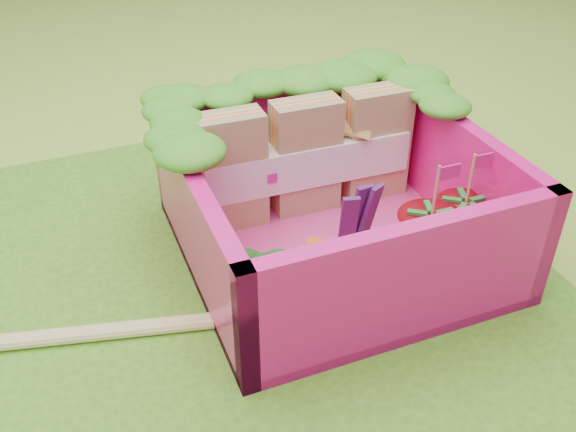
% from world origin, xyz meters
% --- Properties ---
extents(ground, '(14.00, 14.00, 0.00)m').
position_xyz_m(ground, '(0.00, 0.00, 0.00)').
color(ground, '#9DC337').
rests_on(ground, ground).
extents(placemat, '(2.60, 2.60, 0.03)m').
position_xyz_m(placemat, '(0.00, 0.00, 0.01)').
color(placemat, '#529221').
rests_on(placemat, ground).
extents(bento_floor, '(1.30, 1.30, 0.05)m').
position_xyz_m(bento_floor, '(0.44, -0.07, 0.06)').
color(bento_floor, '#F03D91').
rests_on(bento_floor, placemat).
extents(bento_box, '(1.30, 1.30, 0.55)m').
position_xyz_m(bento_box, '(0.44, -0.07, 0.31)').
color(bento_box, '#FC1585').
rests_on(bento_box, placemat).
extents(lettuce_ruffle, '(1.43, 0.83, 0.11)m').
position_xyz_m(lettuce_ruffle, '(0.44, 0.40, 0.64)').
color(lettuce_ruffle, '#26991B').
rests_on(lettuce_ruffle, bento_box).
extents(sandwich_stack, '(1.06, 0.19, 0.56)m').
position_xyz_m(sandwich_stack, '(0.44, 0.25, 0.35)').
color(sandwich_stack, tan).
rests_on(sandwich_stack, bento_floor).
extents(broccoli, '(0.33, 0.33, 0.24)m').
position_xyz_m(broccoli, '(0.01, -0.37, 0.25)').
color(broccoli, '#75AF55').
rests_on(broccoli, bento_floor).
extents(carrot_sticks, '(0.21, 0.18, 0.25)m').
position_xyz_m(carrot_sticks, '(0.16, -0.39, 0.20)').
color(carrot_sticks, orange).
rests_on(carrot_sticks, bento_floor).
extents(purple_wedges, '(0.18, 0.09, 0.38)m').
position_xyz_m(purple_wedges, '(0.48, -0.22, 0.27)').
color(purple_wedges, '#3D164F').
rests_on(purple_wedges, bento_floor).
extents(strawberry_left, '(0.28, 0.28, 0.52)m').
position_xyz_m(strawberry_left, '(0.71, -0.40, 0.23)').
color(strawberry_left, '#B50B27').
rests_on(strawberry_left, bento_floor).
extents(strawberry_right, '(0.26, 0.26, 0.50)m').
position_xyz_m(strawberry_right, '(0.93, -0.34, 0.21)').
color(strawberry_right, '#B50B27').
rests_on(strawberry_right, bento_floor).
extents(snap_peas, '(0.63, 0.54, 0.05)m').
position_xyz_m(snap_peas, '(0.78, -0.34, 0.11)').
color(snap_peas, '#52B238').
rests_on(snap_peas, bento_floor).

